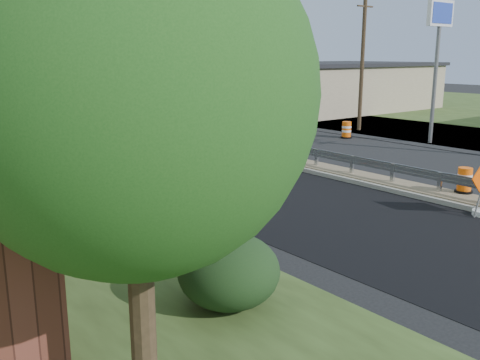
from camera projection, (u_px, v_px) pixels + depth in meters
ground at (351, 178)px, 22.21m from camera, size 140.00×140.00×0.00m
milled_overlay at (141, 155)px, 27.16m from camera, size 7.20×120.00×0.01m
median at (233, 149)px, 28.28m from camera, size 1.60×55.00×0.23m
guardrail at (222, 135)px, 28.90m from camera, size 0.10×46.15×0.72m
retail_building_near at (332, 86)px, 49.67m from camera, size 18.50×12.50×4.27m
pylon_sign_south at (439, 27)px, 29.37m from camera, size 2.20×0.30×7.90m
pylon_sign_mid at (279, 34)px, 39.27m from camera, size 2.20×0.30×7.90m
pylon_sign_north at (178, 38)px, 49.92m from camera, size 2.20×0.30×7.90m
utility_pole_smid at (363, 55)px, 34.90m from camera, size 1.90×0.26×9.40m
utility_pole_nmid at (225, 55)px, 46.32m from camera, size 1.90×0.26×9.40m
utility_pole_north at (141, 55)px, 57.74m from camera, size 1.90×0.26×9.40m
hedge_south at (229, 270)px, 10.80m from camera, size 2.09×2.09×1.52m
hedge_mid at (86, 209)px, 15.07m from camera, size 2.09×2.09×1.52m
hedge_north at (34, 171)px, 19.94m from camera, size 2.09×2.09×1.52m
tree_near_green at (132, 95)px, 6.59m from camera, size 4.62×4.62×6.86m
tree_far_yellow at (272, 58)px, 62.81m from camera, size 4.62×4.62×6.86m
barrel_median_near at (464, 181)px, 18.88m from camera, size 0.61×0.61×0.90m
barrel_median_mid at (220, 138)px, 28.16m from camera, size 0.67×0.67×0.99m
barrel_median_far at (127, 117)px, 38.27m from camera, size 0.58×0.58×0.84m
barrel_shoulder_near at (346, 130)px, 32.64m from camera, size 0.69×0.69×1.01m
barrel_shoulder_far at (168, 105)px, 49.58m from camera, size 0.54×0.54×0.80m
car_silver at (221, 126)px, 32.51m from camera, size 1.96×4.58×1.54m
car_dark_mid at (125, 105)px, 45.35m from camera, size 2.07×4.84×1.55m
car_dark_far at (92, 103)px, 47.60m from camera, size 2.48×5.32×1.50m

